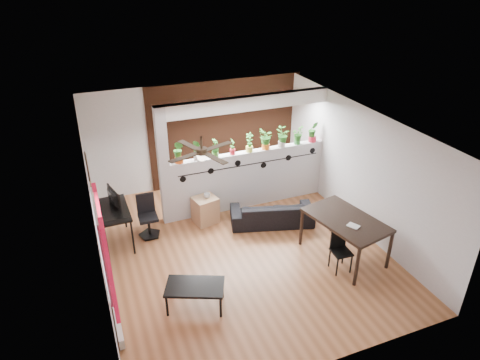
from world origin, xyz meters
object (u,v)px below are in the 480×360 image
at_px(potted_plant_0, 179,151).
at_px(folding_chair, 340,245).
at_px(potted_plant_8, 313,131).
at_px(office_chair, 148,218).
at_px(computer_desk, 114,212).
at_px(potted_plant_7, 298,135).
at_px(dining_table, 346,223).
at_px(ceiling_fan, 202,153).
at_px(potted_plant_4, 249,142).
at_px(potted_plant_2, 215,148).
at_px(potted_plant_5, 266,138).
at_px(coffee_table, 195,288).
at_px(sofa, 272,213).
at_px(potted_plant_6, 282,137).
at_px(cup, 207,195).
at_px(potted_plant_1, 197,149).
at_px(cube_shelf, 205,210).
at_px(potted_plant_3, 232,146).

bearing_deg(potted_plant_0, folding_chair, -50.62).
height_order(potted_plant_8, office_chair, potted_plant_8).
bearing_deg(computer_desk, potted_plant_7, 5.73).
bearing_deg(computer_desk, dining_table, -26.96).
xyz_separation_m(ceiling_fan, folding_chair, (2.26, -0.93, -1.82)).
relative_size(potted_plant_4, computer_desk, 0.40).
bearing_deg(potted_plant_2, potted_plant_7, 0.00).
relative_size(potted_plant_5, coffee_table, 0.45).
bearing_deg(folding_chair, sofa, 105.17).
height_order(potted_plant_0, potted_plant_5, potted_plant_0).
relative_size(ceiling_fan, potted_plant_0, 2.44).
bearing_deg(dining_table, computer_desk, 153.04).
xyz_separation_m(potted_plant_6, sofa, (-0.63, -0.91, -1.34)).
bearing_deg(ceiling_fan, computer_desk, 136.52).
xyz_separation_m(ceiling_fan, potted_plant_0, (0.02, 1.80, -0.71)).
bearing_deg(office_chair, cup, 1.97).
height_order(potted_plant_0, computer_desk, potted_plant_0).
bearing_deg(potted_plant_2, dining_table, -54.87).
xyz_separation_m(ceiling_fan, potted_plant_5, (2.00, 1.80, -0.71)).
bearing_deg(potted_plant_1, potted_plant_6, 0.00).
xyz_separation_m(potted_plant_8, coffee_table, (-3.66, -2.73, -1.22)).
relative_size(potted_plant_8, cube_shelf, 0.82).
distance_m(potted_plant_7, computer_desk, 4.34).
xyz_separation_m(potted_plant_3, potted_plant_6, (1.19, 0.00, 0.04)).
height_order(dining_table, folding_chair, dining_table).
distance_m(ceiling_fan, potted_plant_0, 1.93).
height_order(potted_plant_1, sofa, potted_plant_1).
relative_size(ceiling_fan, potted_plant_1, 2.67).
relative_size(potted_plant_0, potted_plant_4, 1.12).
height_order(potted_plant_8, cube_shelf, potted_plant_8).
bearing_deg(coffee_table, potted_plant_2, 64.68).
xyz_separation_m(potted_plant_2, cup, (-0.32, -0.34, -0.92)).
bearing_deg(potted_plant_8, potted_plant_3, -180.00).
height_order(potted_plant_1, potted_plant_6, potted_plant_1).
height_order(potted_plant_1, cube_shelf, potted_plant_1).
bearing_deg(dining_table, potted_plant_0, 135.73).
bearing_deg(potted_plant_4, potted_plant_2, 180.00).
xyz_separation_m(potted_plant_2, potted_plant_6, (1.58, 0.00, 0.02)).
bearing_deg(potted_plant_8, potted_plant_1, -180.00).
xyz_separation_m(computer_desk, dining_table, (3.99, -2.03, 0.04)).
height_order(ceiling_fan, potted_plant_8, ceiling_fan).
height_order(potted_plant_5, potted_plant_6, potted_plant_5).
xyz_separation_m(computer_desk, folding_chair, (3.71, -2.30, -0.22)).
bearing_deg(potted_plant_7, potted_plant_0, -180.00).
bearing_deg(potted_plant_3, office_chair, -169.16).
xyz_separation_m(ceiling_fan, coffee_table, (-0.48, -0.93, -1.92)).
xyz_separation_m(sofa, cup, (-1.28, 0.57, 0.40)).
bearing_deg(dining_table, folding_chair, -135.49).
distance_m(potted_plant_4, potted_plant_8, 1.58).
bearing_deg(folding_chair, potted_plant_6, 87.21).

